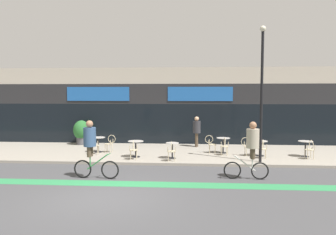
% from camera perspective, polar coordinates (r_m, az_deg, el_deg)
% --- Properties ---
extents(ground_plane, '(120.00, 120.00, 0.00)m').
position_cam_1_polar(ground_plane, '(10.38, -10.97, -13.55)').
color(ground_plane, '#424244').
extents(sidewalk_slab, '(40.00, 5.50, 0.12)m').
position_cam_1_polar(sidewalk_slab, '(17.26, -4.60, -6.11)').
color(sidewalk_slab, gray).
rests_on(sidewalk_slab, ground).
extents(storefront_facade, '(40.00, 4.06, 4.70)m').
position_cam_1_polar(storefront_facade, '(21.66, -2.71, 2.08)').
color(storefront_facade, '#B2A899').
rests_on(storefront_facade, ground).
extents(bike_lane_stripe, '(36.00, 0.70, 0.01)m').
position_cam_1_polar(bike_lane_stripe, '(11.81, -8.96, -11.29)').
color(bike_lane_stripe, '#2D844C').
rests_on(bike_lane_stripe, ground).
extents(bistro_table_0, '(0.72, 0.72, 0.77)m').
position_cam_1_polar(bistro_table_0, '(17.32, -12.07, -4.10)').
color(bistro_table_0, black).
rests_on(bistro_table_0, sidewalk_slab).
extents(bistro_table_1, '(0.74, 0.74, 0.77)m').
position_cam_1_polar(bistro_table_1, '(15.70, -5.64, -4.88)').
color(bistro_table_1, black).
rests_on(bistro_table_1, sidewalk_slab).
extents(bistro_table_2, '(0.61, 0.61, 0.74)m').
position_cam_1_polar(bistro_table_2, '(15.31, 0.75, -5.23)').
color(bistro_table_2, black).
rests_on(bistro_table_2, sidewalk_slab).
extents(bistro_table_3, '(0.68, 0.68, 0.78)m').
position_cam_1_polar(bistro_table_3, '(16.91, 9.59, -4.27)').
color(bistro_table_3, black).
rests_on(bistro_table_3, sidewalk_slab).
extents(bistro_table_4, '(0.70, 0.70, 0.74)m').
position_cam_1_polar(bistro_table_4, '(16.53, 15.75, -4.66)').
color(bistro_table_4, black).
rests_on(bistro_table_4, sidewalk_slab).
extents(bistro_table_5, '(0.67, 0.67, 0.75)m').
position_cam_1_polar(bistro_table_5, '(17.05, 22.81, -4.53)').
color(bistro_table_5, black).
rests_on(bistro_table_5, sidewalk_slab).
extents(cafe_chair_0_near, '(0.44, 0.59, 0.90)m').
position_cam_1_polar(cafe_chair_0_near, '(16.73, -12.64, -4.53)').
color(cafe_chair_0_near, beige).
rests_on(cafe_chair_0_near, sidewalk_slab).
extents(cafe_chair_0_side, '(0.59, 0.44, 0.90)m').
position_cam_1_polar(cafe_chair_0_side, '(17.15, -10.06, -4.27)').
color(cafe_chair_0_side, beige).
rests_on(cafe_chair_0_side, sidewalk_slab).
extents(cafe_chair_1_near, '(0.44, 0.59, 0.90)m').
position_cam_1_polar(cafe_chair_1_near, '(15.09, -6.02, -5.39)').
color(cafe_chair_1_near, beige).
rests_on(cafe_chair_1_near, sidewalk_slab).
extents(cafe_chair_2_near, '(0.43, 0.59, 0.90)m').
position_cam_1_polar(cafe_chair_2_near, '(14.69, 0.63, -5.64)').
color(cafe_chair_2_near, beige).
rests_on(cafe_chair_2_near, sidewalk_slab).
extents(cafe_chair_3_near, '(0.42, 0.58, 0.90)m').
position_cam_1_polar(cafe_chair_3_near, '(16.30, 9.81, -4.72)').
color(cafe_chair_3_near, beige).
rests_on(cafe_chair_3_near, sidewalk_slab).
extents(cafe_chair_3_side, '(0.60, 0.44, 0.90)m').
position_cam_1_polar(cafe_chair_3_side, '(16.88, 7.47, -4.38)').
color(cafe_chair_3_side, beige).
rests_on(cafe_chair_3_side, sidewalk_slab).
extents(cafe_chair_4_near, '(0.45, 0.60, 0.90)m').
position_cam_1_polar(cafe_chair_4_near, '(15.92, 16.16, -5.04)').
color(cafe_chair_4_near, beige).
rests_on(cafe_chair_4_near, sidewalk_slab).
extents(cafe_chair_4_side, '(0.59, 0.44, 0.90)m').
position_cam_1_polar(cafe_chair_4_side, '(16.41, 13.61, -4.72)').
color(cafe_chair_4_side, beige).
rests_on(cafe_chair_4_side, sidewalk_slab).
extents(cafe_chair_5_near, '(0.44, 0.59, 0.90)m').
position_cam_1_polar(cafe_chair_5_near, '(16.48, 23.53, -4.91)').
color(cafe_chair_5_near, beige).
rests_on(cafe_chair_5_near, sidewalk_slab).
extents(planter_pot, '(0.96, 0.96, 1.44)m').
position_cam_1_polar(planter_pot, '(20.10, -14.83, -2.36)').
color(planter_pot, '#4C4C51').
rests_on(planter_pot, sidewalk_slab).
extents(lamp_post, '(0.26, 0.26, 5.95)m').
position_cam_1_polar(lamp_post, '(14.90, 16.02, 5.42)').
color(lamp_post, black).
rests_on(lamp_post, sidewalk_slab).
extents(cyclist_0, '(1.74, 0.53, 2.16)m').
position_cam_1_polar(cyclist_0, '(12.44, -13.23, -4.59)').
color(cyclist_0, black).
rests_on(cyclist_0, ground).
extents(cyclist_1, '(1.64, 0.50, 2.13)m').
position_cam_1_polar(cyclist_1, '(12.36, 14.33, -4.64)').
color(cyclist_1, black).
rests_on(cyclist_1, ground).
extents(pedestrian_near_end, '(0.51, 0.51, 1.72)m').
position_cam_1_polar(pedestrian_near_end, '(18.65, 5.01, -1.98)').
color(pedestrian_near_end, '#4C3D2D').
rests_on(pedestrian_near_end, sidewalk_slab).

